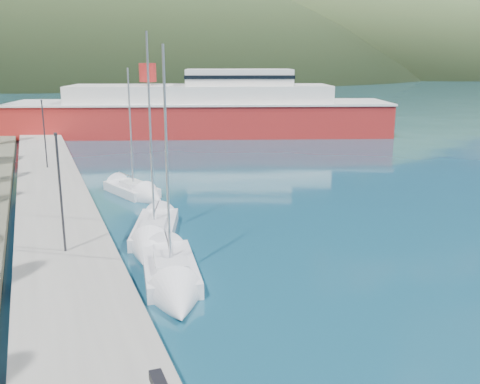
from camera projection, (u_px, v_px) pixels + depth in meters
name	position (u px, v px, depth m)	size (l,w,h in m)	color
ground	(75.00, 104.00, 125.05)	(1400.00, 1400.00, 0.00)	navy
quay	(55.00, 208.00, 36.89)	(5.00, 88.00, 0.80)	gray
hills_near	(183.00, 2.00, 375.85)	(1010.00, 520.00, 115.00)	#3C4F29
lamp_posts	(60.00, 187.00, 27.02)	(0.15, 46.22, 6.06)	#2D2D33
sailboat_near	(174.00, 287.00, 24.35)	(3.78, 8.65, 12.02)	silver
sailboat_mid	(151.00, 241.00, 30.43)	(5.11, 9.18, 12.81)	silver
sailboat_far	(142.00, 194.00, 40.98)	(4.38, 7.61, 10.67)	silver
ferry	(202.00, 112.00, 74.58)	(52.80, 27.40, 10.34)	#A7201D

